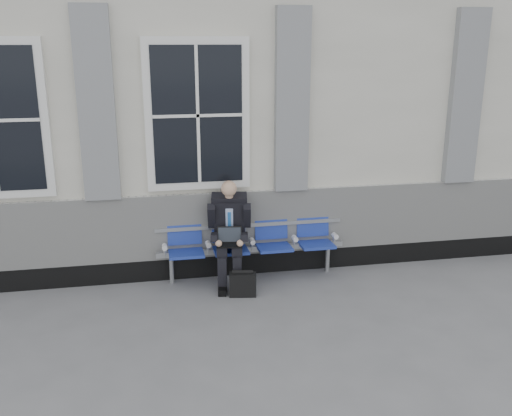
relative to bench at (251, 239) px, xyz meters
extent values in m
plane|color=slate|center=(-1.03, -1.32, -0.55)|extent=(70.00, 70.00, 0.00)
cube|color=silver|center=(-1.03, 2.18, 1.55)|extent=(14.00, 4.00, 4.20)
cube|color=black|center=(-1.03, 0.15, -0.40)|extent=(14.00, 0.10, 0.30)
cube|color=silver|center=(-1.03, 0.14, 0.20)|extent=(14.00, 0.08, 0.90)
cube|color=gray|center=(-1.93, 0.12, 1.85)|extent=(0.45, 0.14, 2.40)
cube|color=gray|center=(0.57, 0.12, 1.85)|extent=(0.45, 0.14, 2.40)
cube|color=gray|center=(3.07, 0.12, 1.85)|extent=(0.45, 0.14, 2.40)
cube|color=white|center=(-0.68, 0.14, 1.70)|extent=(1.35, 0.10, 1.95)
cube|color=black|center=(-0.68, 0.09, 1.70)|extent=(1.15, 0.02, 1.75)
cube|color=#9EA0A3|center=(0.00, -0.02, -0.13)|extent=(2.60, 0.07, 0.07)
cube|color=#9EA0A3|center=(0.00, 0.10, 0.18)|extent=(2.60, 0.05, 0.05)
cylinder|color=#9EA0A3|center=(-1.10, -0.02, -0.36)|extent=(0.06, 0.06, 0.39)
cylinder|color=#9EA0A3|center=(1.10, -0.02, -0.36)|extent=(0.06, 0.06, 0.39)
cube|color=#1B329B|center=(-0.90, -0.10, -0.10)|extent=(0.46, 0.42, 0.07)
cube|color=#1B329B|center=(-0.90, 0.11, 0.16)|extent=(0.46, 0.10, 0.40)
cube|color=#1B329B|center=(-0.30, -0.10, -0.10)|extent=(0.46, 0.42, 0.07)
cube|color=#1B329B|center=(-0.30, 0.11, 0.16)|extent=(0.46, 0.10, 0.40)
cube|color=#1B329B|center=(0.30, -0.10, -0.10)|extent=(0.46, 0.42, 0.07)
cube|color=#1B329B|center=(0.30, 0.11, 0.16)|extent=(0.46, 0.10, 0.40)
cube|color=#1B329B|center=(0.90, -0.10, -0.10)|extent=(0.46, 0.42, 0.07)
cube|color=#1B329B|center=(0.90, 0.11, 0.16)|extent=(0.46, 0.10, 0.40)
cylinder|color=white|center=(-1.18, -0.07, 0.00)|extent=(0.07, 0.12, 0.07)
cylinder|color=white|center=(-0.60, -0.07, 0.00)|extent=(0.07, 0.12, 0.07)
cylinder|color=white|center=(0.00, -0.07, 0.00)|extent=(0.07, 0.12, 0.07)
cylinder|color=white|center=(0.60, -0.07, 0.00)|extent=(0.07, 0.12, 0.07)
cylinder|color=white|center=(1.18, -0.07, 0.00)|extent=(0.07, 0.12, 0.07)
cube|color=black|center=(-0.47, -0.45, -0.51)|extent=(0.15, 0.27, 0.09)
cube|color=black|center=(-0.27, -0.48, -0.51)|extent=(0.15, 0.27, 0.09)
cube|color=black|center=(-0.46, -0.40, -0.31)|extent=(0.14, 0.14, 0.47)
cube|color=black|center=(-0.26, -0.43, -0.31)|extent=(0.14, 0.14, 0.47)
cube|color=black|center=(-0.42, -0.18, -0.01)|extent=(0.20, 0.46, 0.14)
cube|color=black|center=(-0.23, -0.21, -0.01)|extent=(0.20, 0.46, 0.14)
cube|color=black|center=(-0.30, 0.00, 0.31)|extent=(0.46, 0.39, 0.62)
cube|color=#BBCBF5|center=(-0.32, -0.12, 0.33)|extent=(0.11, 0.11, 0.35)
cube|color=blue|center=(-0.32, -0.13, 0.31)|extent=(0.06, 0.08, 0.29)
cube|color=black|center=(-0.30, -0.03, 0.61)|extent=(0.50, 0.30, 0.14)
cylinder|color=#DDAE8A|center=(-0.31, -0.08, 0.67)|extent=(0.11, 0.11, 0.10)
sphere|color=#DDAE8A|center=(-0.32, -0.14, 0.77)|extent=(0.21, 0.21, 0.21)
cube|color=black|center=(-0.55, -0.06, 0.39)|extent=(0.14, 0.29, 0.37)
cube|color=black|center=(-0.08, -0.14, 0.39)|extent=(0.14, 0.29, 0.37)
cube|color=black|center=(-0.53, -0.24, 0.15)|extent=(0.13, 0.32, 0.14)
cube|color=black|center=(-0.15, -0.31, 0.15)|extent=(0.13, 0.32, 0.14)
sphere|color=#DDAE8A|center=(-0.50, -0.39, 0.11)|extent=(0.09, 0.09, 0.09)
sphere|color=#DDAE8A|center=(-0.23, -0.43, 0.11)|extent=(0.09, 0.09, 0.09)
cube|color=black|center=(-0.35, -0.33, 0.07)|extent=(0.36, 0.27, 0.02)
cube|color=black|center=(-0.33, -0.22, 0.17)|extent=(0.33, 0.14, 0.21)
cube|color=black|center=(-0.33, -0.23, 0.17)|extent=(0.30, 0.11, 0.18)
cube|color=black|center=(-0.22, -0.59, -0.40)|extent=(0.36, 0.20, 0.31)
cylinder|color=black|center=(-0.22, -0.59, -0.22)|extent=(0.28, 0.10, 0.05)
camera|label=1|loc=(-1.33, -7.25, 2.63)|focal=40.00mm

